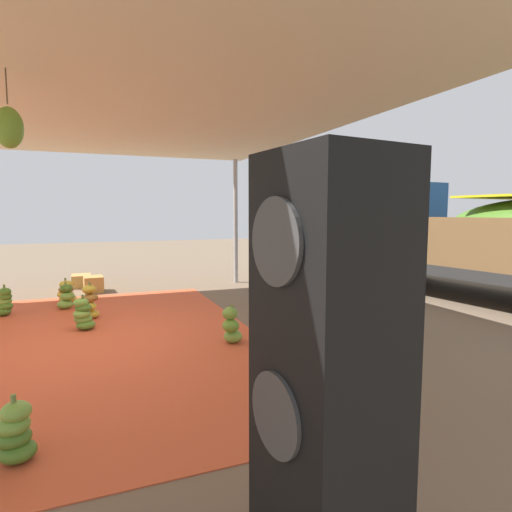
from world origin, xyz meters
TOP-DOWN VIEW (x-y plane):
  - ground_plane at (0.00, 3.00)m, footprint 40.00×40.00m
  - tarp_orange at (0.00, 0.00)m, footprint 6.53×4.28m
  - tent_canopy at (0.00, -0.11)m, footprint 8.00×7.00m
  - banana_bunch_0 at (-1.28, -0.01)m, footprint 0.37×0.37m
  - banana_bunch_1 at (2.67, -0.50)m, footprint 0.33×0.33m
  - banana_bunch_2 at (-2.73, -0.41)m, footprint 0.41×0.42m
  - banana_bunch_3 at (-0.64, -0.10)m, footprint 0.36×0.37m
  - banana_bunch_4 at (-2.02, -1.30)m, footprint 0.33×0.34m
  - banana_bunch_5 at (0.76, 1.67)m, footprint 0.33×0.33m
  - banana_bunch_6 at (-2.17, -0.39)m, footprint 0.31×0.35m
  - cargo_truck_main at (-0.59, 7.21)m, footprint 7.31×3.28m
  - worker_0 at (1.05, 3.19)m, footprint 0.56×0.34m
  - worker_1 at (-1.27, 3.99)m, footprint 0.65×0.40m
  - speaker_stack at (4.35, 0.89)m, footprint 0.58×0.53m
  - crate_0 at (-4.46, -0.18)m, footprint 0.53×0.42m
  - crate_1 at (-3.73, 0.07)m, footprint 0.51×0.41m

SIDE VIEW (x-z plane):
  - ground_plane at x=0.00m, z-range 0.00..0.00m
  - tarp_orange at x=0.00m, z-range 0.00..0.01m
  - crate_0 at x=-4.46m, z-range 0.00..0.28m
  - crate_1 at x=-3.73m, z-range 0.00..0.33m
  - banana_bunch_1 at x=2.67m, z-range -0.03..0.43m
  - banana_bunch_2 at x=-2.73m, z-range -0.03..0.43m
  - banana_bunch_6 at x=-2.17m, z-range -0.03..0.45m
  - banana_bunch_3 at x=-0.64m, z-range -0.03..0.48m
  - banana_bunch_4 at x=-2.02m, z-range -0.03..0.48m
  - banana_bunch_5 at x=0.76m, z-range -0.03..0.49m
  - banana_bunch_0 at x=-1.28m, z-range -0.04..0.55m
  - worker_0 at x=1.05m, z-range 0.13..1.66m
  - speaker_stack at x=4.35m, z-range 0.00..1.92m
  - worker_1 at x=-1.27m, z-range 0.15..1.94m
  - cargo_truck_main at x=-0.59m, z-range 0.05..2.45m
  - tent_canopy at x=0.00m, z-range 1.40..4.39m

